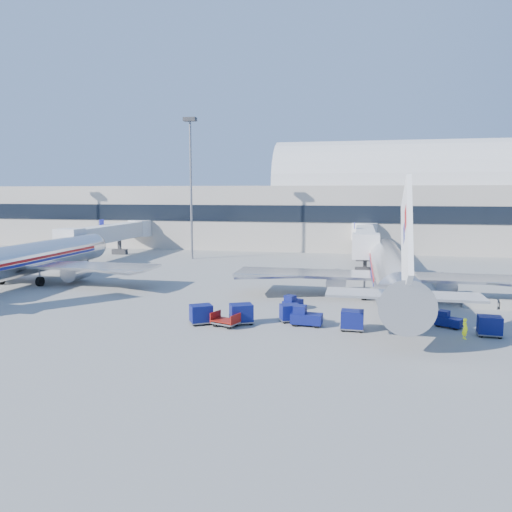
% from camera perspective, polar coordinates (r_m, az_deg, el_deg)
% --- Properties ---
extents(ground, '(260.00, 260.00, 0.00)m').
position_cam_1_polar(ground, '(48.87, 3.51, -5.52)').
color(ground, gray).
rests_on(ground, ground).
extents(terminal, '(170.00, 28.15, 21.00)m').
position_cam_1_polar(terminal, '(105.18, 0.60, 5.50)').
color(terminal, '#B2AA9E').
rests_on(terminal, ground).
extents(airliner_main, '(32.00, 37.26, 12.07)m').
position_cam_1_polar(airliner_main, '(52.37, 15.15, -1.64)').
color(airliner_main, silver).
rests_on(airliner_main, ground).
extents(airliner_mid, '(32.00, 37.26, 12.07)m').
position_cam_1_polar(airliner_mid, '(65.10, -24.92, -0.36)').
color(airliner_mid, silver).
rests_on(airliner_mid, ground).
extents(jetbridge_near, '(4.40, 27.50, 6.25)m').
position_cam_1_polar(jetbridge_near, '(78.28, 12.33, 2.07)').
color(jetbridge_near, silver).
rests_on(jetbridge_near, ground).
extents(jetbridge_mid, '(4.40, 27.50, 6.25)m').
position_cam_1_polar(jetbridge_mid, '(88.46, -16.03, 2.54)').
color(jetbridge_mid, silver).
rests_on(jetbridge_mid, ground).
extents(mast_west, '(2.00, 1.20, 22.60)m').
position_cam_1_polar(mast_west, '(81.78, -7.47, 10.02)').
color(mast_west, slate).
rests_on(mast_west, ground).
extents(barrier_near, '(3.00, 0.55, 0.90)m').
position_cam_1_polar(barrier_near, '(51.48, 24.18, -4.99)').
color(barrier_near, '#9E9E96').
rests_on(barrier_near, ground).
extents(tug_lead, '(2.60, 1.43, 1.64)m').
position_cam_1_polar(tug_lead, '(41.20, 5.66, -6.91)').
color(tug_lead, '#0A1152').
rests_on(tug_lead, ground).
extents(tug_right, '(2.25, 1.85, 1.32)m').
position_cam_1_polar(tug_right, '(43.41, 21.07, -6.84)').
color(tug_right, '#0A1152').
rests_on(tug_right, ground).
extents(tug_left, '(1.87, 2.34, 1.36)m').
position_cam_1_polar(tug_left, '(46.81, 4.17, -5.32)').
color(tug_left, '#0A1152').
rests_on(tug_left, ground).
extents(cart_train_a, '(2.04, 1.84, 1.47)m').
position_cam_1_polar(cart_train_a, '(42.29, 3.92, -6.46)').
color(cart_train_a, '#0A1152').
rests_on(cart_train_a, ground).
extents(cart_train_b, '(2.33, 2.12, 1.67)m').
position_cam_1_polar(cart_train_b, '(41.47, -1.69, -6.57)').
color(cart_train_b, '#0A1152').
rests_on(cart_train_b, ground).
extents(cart_train_c, '(2.30, 2.15, 1.62)m').
position_cam_1_polar(cart_train_c, '(41.67, -6.29, -6.59)').
color(cart_train_c, '#0A1152').
rests_on(cart_train_c, ground).
extents(cart_solo_near, '(1.87, 1.45, 1.62)m').
position_cam_1_polar(cart_solo_near, '(40.27, 10.95, -7.17)').
color(cart_solo_near, '#0A1152').
rests_on(cart_solo_near, ground).
extents(cart_solo_far, '(1.85, 1.47, 1.56)m').
position_cam_1_polar(cart_solo_far, '(41.94, 25.15, -7.21)').
color(cart_solo_far, '#0A1152').
rests_on(cart_solo_far, ground).
extents(cart_open_red, '(2.47, 2.11, 0.56)m').
position_cam_1_polar(cart_open_red, '(40.83, -3.47, -7.52)').
color(cart_open_red, slate).
rests_on(cart_open_red, ground).
extents(ramp_worker, '(0.55, 0.67, 1.58)m').
position_cam_1_polar(ramp_worker, '(40.47, 22.77, -7.66)').
color(ramp_worker, '#D2F71A').
rests_on(ramp_worker, ground).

